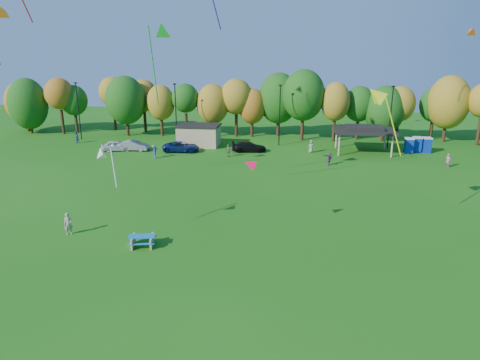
# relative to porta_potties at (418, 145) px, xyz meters

# --- Properties ---
(ground) EXTENTS (160.00, 160.00, 0.00)m
(ground) POSITION_rel_porta_potties_xyz_m (-21.66, -37.91, -1.10)
(ground) COLOR #19600F
(ground) RESTS_ON ground
(tree_line) EXTENTS (93.57, 10.55, 11.15)m
(tree_line) POSITION_rel_porta_potties_xyz_m (-22.69, 7.60, 4.82)
(tree_line) COLOR black
(tree_line) RESTS_ON ground
(lamp_posts) EXTENTS (64.50, 0.25, 9.09)m
(lamp_posts) POSITION_rel_porta_potties_xyz_m (-19.66, 2.09, 3.80)
(lamp_posts) COLOR black
(lamp_posts) RESTS_ON ground
(utility_building) EXTENTS (6.30, 4.30, 3.25)m
(utility_building) POSITION_rel_porta_potties_xyz_m (-31.66, 0.09, 0.54)
(utility_building) COLOR tan
(utility_building) RESTS_ON ground
(pavilion) EXTENTS (8.20, 6.20, 3.77)m
(pavilion) POSITION_rel_porta_potties_xyz_m (-7.66, -0.91, 2.13)
(pavilion) COLOR tan
(pavilion) RESTS_ON ground
(porta_potties) EXTENTS (3.75, 2.02, 2.18)m
(porta_potties) POSITION_rel_porta_potties_xyz_m (0.00, 0.00, 0.00)
(porta_potties) COLOR #0C2D9E
(porta_potties) RESTS_ON ground
(picnic_table) EXTENTS (2.21, 1.95, 0.83)m
(picnic_table) POSITION_rel_porta_potties_xyz_m (-27.95, -34.32, -0.61)
(picnic_table) COLOR tan
(picnic_table) RESTS_ON ground
(kite_flyer) EXTENTS (0.79, 0.71, 1.80)m
(kite_flyer) POSITION_rel_porta_potties_xyz_m (-34.42, -33.11, -0.20)
(kite_flyer) COLOR tan
(kite_flyer) RESTS_ON ground
(car_a) EXTENTS (4.73, 3.05, 1.50)m
(car_a) POSITION_rel_porta_potties_xyz_m (-42.59, -4.80, -0.35)
(car_a) COLOR silver
(car_a) RESTS_ON ground
(car_b) EXTENTS (4.51, 1.67, 1.47)m
(car_b) POSITION_rel_porta_potties_xyz_m (-40.30, -4.33, -0.36)
(car_b) COLOR gray
(car_b) RESTS_ON ground
(car_c) EXTENTS (5.39, 2.88, 1.44)m
(car_c) POSITION_rel_porta_potties_xyz_m (-33.27, -4.15, -0.38)
(car_c) COLOR navy
(car_c) RESTS_ON ground
(car_d) EXTENTS (5.13, 2.71, 1.42)m
(car_d) POSITION_rel_porta_potties_xyz_m (-23.70, -2.76, -0.39)
(car_d) COLOR black
(car_d) RESTS_ON ground
(far_person_0) EXTENTS (1.07, 0.92, 1.72)m
(far_person_0) POSITION_rel_porta_potties_xyz_m (-26.09, -6.19, -0.24)
(far_person_0) COLOR #67824F
(far_person_0) RESTS_ON ground
(far_person_1) EXTENTS (0.91, 1.05, 1.85)m
(far_person_1) POSITION_rel_porta_potties_xyz_m (-51.05, -0.70, -0.17)
(far_person_1) COLOR #4B56A6
(far_person_1) RESTS_ON ground
(far_person_2) EXTENTS (0.97, 0.75, 1.77)m
(far_person_2) POSITION_rel_porta_potties_xyz_m (-14.90, -2.08, -0.21)
(far_person_2) COLOR #84A06E
(far_person_2) RESTS_ON ground
(far_person_3) EXTENTS (0.73, 1.20, 1.80)m
(far_person_3) POSITION_rel_porta_potties_xyz_m (-35.84, -8.26, -0.20)
(far_person_3) COLOR #4E4FAC
(far_person_3) RESTS_ON ground
(far_person_4) EXTENTS (0.69, 0.75, 1.71)m
(far_person_4) POSITION_rel_porta_potties_xyz_m (1.74, -7.72, -0.24)
(far_person_4) COLOR #C85E8F
(far_person_4) RESTS_ON ground
(far_person_5) EXTENTS (0.91, 1.55, 1.59)m
(far_person_5) POSITION_rel_porta_potties_xyz_m (-12.80, -8.72, -0.30)
(far_person_5) COLOR #863883
(far_person_5) RESTS_ON ground
(kite_0) EXTENTS (3.46, 1.80, 5.59)m
(kite_0) POSITION_rel_porta_potties_xyz_m (-11.12, -28.35, 9.62)
(kite_0) COLOR #E2F119
(kite_1) EXTENTS (1.13, 1.45, 1.45)m
(kite_1) POSITION_rel_porta_potties_xyz_m (0.96, -11.49, 14.84)
(kite_1) COLOR #DC5319
(kite_3) EXTENTS (1.58, 1.94, 3.35)m
(kite_3) POSITION_rel_porta_potties_xyz_m (-31.01, -33.23, 5.65)
(kite_3) COLOR silver
(kite_7) EXTENTS (1.51, 3.25, 5.40)m
(kite_7) POSITION_rel_porta_potties_xyz_m (-42.97, -25.18, 16.10)
(kite_7) COLOR #D76116
(kite_12) EXTENTS (1.82, 4.45, 7.50)m
(kite_12) POSITION_rel_porta_potties_xyz_m (-28.91, -23.93, 14.61)
(kite_12) COLOR green
(kite_14) EXTENTS (1.42, 1.24, 1.24)m
(kite_14) POSITION_rel_porta_potties_xyz_m (-20.32, -31.57, 4.76)
(kite_14) COLOR #FF0E43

